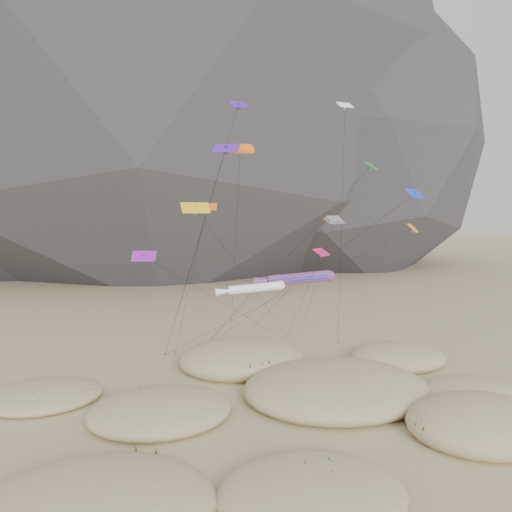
{
  "coord_description": "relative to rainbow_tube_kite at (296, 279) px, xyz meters",
  "views": [
    {
      "loc": [
        -16.85,
        -35.39,
        17.85
      ],
      "look_at": [
        -1.42,
        12.0,
        12.97
      ],
      "focal_mm": 35.0,
      "sensor_mm": 36.0,
      "label": 1
    }
  ],
  "objects": [
    {
      "name": "ground",
      "position": [
        -1.79,
        -9.19,
        -10.92
      ],
      "size": [
        500.0,
        500.0,
        0.0
      ],
      "primitive_type": "plane",
      "color": "#CCB789",
      "rests_on": "ground"
    },
    {
      "name": "rock_headland",
      "position": [
        4.58,
        109.53,
        61.76
      ],
      "size": [
        226.37,
        148.64,
        177.5
      ],
      "color": "black",
      "rests_on": "ground"
    },
    {
      "name": "dunes",
      "position": [
        -2.53,
        -5.04,
        -10.18
      ],
      "size": [
        48.65,
        37.35,
        3.89
      ],
      "color": "#CCB789",
      "rests_on": "ground"
    },
    {
      "name": "dune_grass",
      "position": [
        -3.77,
        -4.75,
        -10.11
      ],
      "size": [
        41.33,
        26.33,
        1.5
      ],
      "color": "black",
      "rests_on": "ground"
    },
    {
      "name": "kite_stakes",
      "position": [
        -0.14,
        14.37,
        -10.77
      ],
      "size": [
        22.42,
        5.32,
        0.3
      ],
      "color": "#3F2D1E",
      "rests_on": "ground"
    },
    {
      "name": "rainbow_tube_kite",
      "position": [
        0.0,
        0.0,
        0.0
      ],
      "size": [
        7.55,
        18.27,
        11.8
      ],
      "color": "#DB5817",
      "rests_on": "ground"
    },
    {
      "name": "white_tube_kite",
      "position": [
        -5.71,
        -3.69,
        -0.1
      ],
      "size": [
        6.12,
        19.88,
        11.44
      ],
      "color": "white",
      "rests_on": "ground"
    },
    {
      "name": "orange_parafoil",
      "position": [
        -4.54,
        3.85,
        12.47
      ],
      "size": [
        4.31,
        15.52,
        24.16
      ],
      "color": "orange",
      "rests_on": "ground"
    },
    {
      "name": "multi_parafoil",
      "position": [
        6.28,
        4.51,
        5.39
      ],
      "size": [
        3.7,
        15.25,
        16.96
      ],
      "color": "red",
      "rests_on": "ground"
    },
    {
      "name": "delta_kites",
      "position": [
        0.22,
        2.13,
        7.97
      ],
      "size": [
        31.53,
        23.16,
        29.16
      ],
      "color": "#172FC9",
      "rests_on": "ground"
    }
  ]
}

